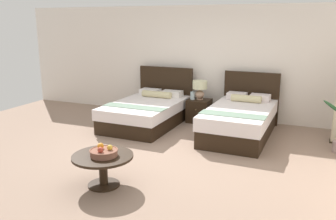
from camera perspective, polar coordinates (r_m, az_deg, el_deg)
The scene contains 9 objects.
ground_plane at distance 6.28m, azimuth -0.89°, elevation -7.12°, with size 10.24×9.21×0.02m, color gray.
wall_back at distance 8.55m, azimuth 6.67°, elevation 7.65°, with size 10.24×0.12×2.65m, color white.
bed_near_window at distance 7.95m, azimuth -3.29°, elevation -0.24°, with size 1.42×2.22×1.19m.
bed_near_corner at distance 7.30m, azimuth 11.58°, elevation -1.57°, with size 1.26×2.25×1.18m.
nightstand at distance 8.20m, azimuth 5.04°, elevation -0.10°, with size 0.50×0.50×0.53m.
table_lamp at distance 8.11m, azimuth 5.17°, elevation 3.61°, with size 0.33×0.33×0.43m.
vase at distance 8.13m, azimuth 3.99°, elevation 2.34°, with size 0.11×0.11×0.18m.
coffee_table at distance 5.06m, azimuth -10.47°, elevation -8.36°, with size 0.85×0.85×0.46m.
fruit_bowl at distance 4.97m, azimuth -10.33°, elevation -6.68°, with size 0.39×0.39×0.17m.
Camera 1 is at (2.35, -5.37, 2.24)m, focal length 37.75 mm.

